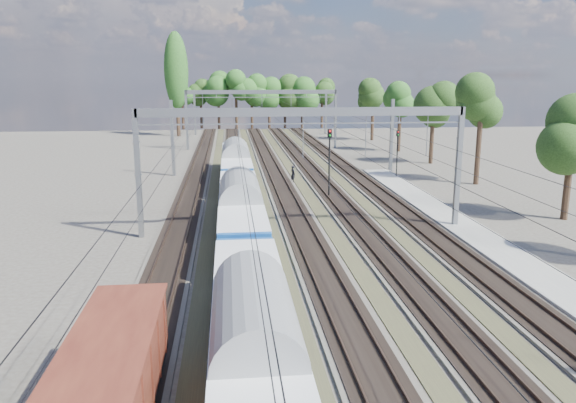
{
  "coord_description": "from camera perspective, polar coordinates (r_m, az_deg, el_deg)",
  "views": [
    {
      "loc": [
        -5.22,
        -9.1,
        11.2
      ],
      "look_at": [
        -1.29,
        27.92,
        2.8
      ],
      "focal_mm": 35.0,
      "sensor_mm": 36.0,
      "label": 1
    }
  ],
  "objects": [
    {
      "name": "platform",
      "position": [
        35.57,
        23.43,
        -6.47
      ],
      "size": [
        3.0,
        70.0,
        0.3
      ],
      "primitive_type": "cube",
      "color": "gray",
      "rests_on": "ground"
    },
    {
      "name": "signal_far",
      "position": [
        62.73,
        11.06,
        5.32
      ],
      "size": [
        0.37,
        0.34,
        5.35
      ],
      "rotation": [
        0.0,
        0.0,
        0.3
      ],
      "color": "black",
      "rests_on": "ground"
    },
    {
      "name": "worker",
      "position": [
        59.99,
        0.51,
        2.82
      ],
      "size": [
        0.66,
        0.77,
        1.78
      ],
      "primitive_type": "imported",
      "rotation": [
        0.0,
        0.0,
        2.0
      ],
      "color": "black",
      "rests_on": "ground"
    },
    {
      "name": "track_bed",
      "position": [
        55.47,
        -0.54,
        1.17
      ],
      "size": [
        21.0,
        130.0,
        0.34
      ],
      "color": "#47423A",
      "rests_on": "ground"
    },
    {
      "name": "emu_train",
      "position": [
        39.02,
        -4.85,
        -0.12
      ],
      "size": [
        2.98,
        62.93,
        4.35
      ],
      "color": "black",
      "rests_on": "ground"
    },
    {
      "name": "poplar",
      "position": [
        107.5,
        -11.3,
        12.84
      ],
      "size": [
        4.4,
        4.4,
        19.04
      ],
      "color": "black",
      "rests_on": "ground"
    },
    {
      "name": "signal_near",
      "position": [
        52.05,
        4.23,
        4.77
      ],
      "size": [
        0.45,
        0.42,
        6.38
      ],
      "rotation": [
        0.0,
        0.0,
        -0.35
      ],
      "color": "black",
      "rests_on": "ground"
    },
    {
      "name": "catenary",
      "position": [
        62.22,
        -0.93,
        8.29
      ],
      "size": [
        25.65,
        130.0,
        9.0
      ],
      "color": "gray",
      "rests_on": "ground"
    },
    {
      "name": "tree_belt",
      "position": [
        101.02,
        1.57,
        10.82
      ],
      "size": [
        39.97,
        100.1,
        11.54
      ],
      "color": "black",
      "rests_on": "ground"
    }
  ]
}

